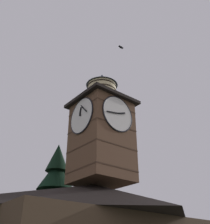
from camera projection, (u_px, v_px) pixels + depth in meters
name	position (u px, v px, depth m)	size (l,w,h in m)	color
clock_tower	(102.00, 131.00, 21.67)	(4.51, 4.51, 9.48)	brown
pine_tree_behind	(53.00, 213.00, 22.67)	(6.64, 6.64, 11.53)	#473323
moon	(48.00, 203.00, 51.14)	(2.23, 2.23, 2.23)	silver
flying_bird_high	(121.00, 47.00, 26.85)	(0.56, 0.29, 0.16)	black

